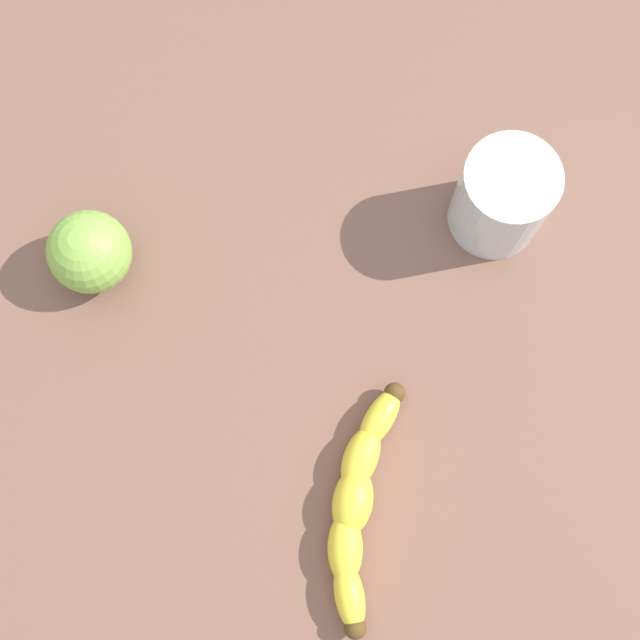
% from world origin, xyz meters
% --- Properties ---
extents(wooden_tabletop, '(1.20, 1.20, 0.03)m').
position_xyz_m(wooden_tabletop, '(0.00, 0.00, 0.01)').
color(wooden_tabletop, brown).
rests_on(wooden_tabletop, ground).
extents(banana, '(0.20, 0.08, 0.03)m').
position_xyz_m(banana, '(-0.16, -0.00, 0.05)').
color(banana, yellow).
rests_on(banana, wooden_tabletop).
extents(smoothie_glass, '(0.08, 0.08, 0.09)m').
position_xyz_m(smoothie_glass, '(0.08, -0.15, 0.07)').
color(smoothie_glass, silver).
rests_on(smoothie_glass, wooden_tabletop).
extents(green_apple_fruit, '(0.07, 0.07, 0.07)m').
position_xyz_m(green_apple_fruit, '(0.06, 0.21, 0.07)').
color(green_apple_fruit, '#84B747').
rests_on(green_apple_fruit, wooden_tabletop).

